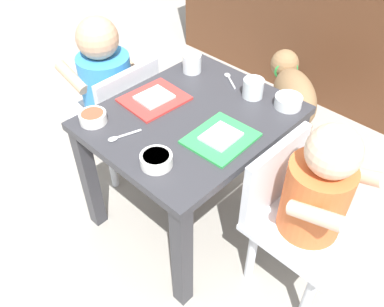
% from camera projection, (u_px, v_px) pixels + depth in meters
% --- Properties ---
extents(ground_plane, '(7.00, 7.00, 0.00)m').
position_uv_depth(ground_plane, '(192.00, 211.00, 1.51)').
color(ground_plane, '#9E998E').
extents(kitchen_cabinet_back, '(1.90, 0.40, 0.91)m').
position_uv_depth(kitchen_cabinet_back, '(367.00, 5.00, 1.80)').
color(kitchen_cabinet_back, '#56331E').
rests_on(kitchen_cabinet_back, ground).
extents(dining_table, '(0.49, 0.59, 0.45)m').
position_uv_depth(dining_table, '(192.00, 136.00, 1.26)').
color(dining_table, '#333338').
rests_on(dining_table, ground).
extents(seated_child_left, '(0.29, 0.29, 0.63)m').
position_uv_depth(seated_child_left, '(108.00, 83.00, 1.45)').
color(seated_child_left, silver).
rests_on(seated_child_left, ground).
extents(seated_child_right, '(0.28, 0.28, 0.61)m').
position_uv_depth(seated_child_right, '(312.00, 195.00, 1.06)').
color(seated_child_right, silver).
rests_on(seated_child_right, ground).
extents(dog, '(0.38, 0.35, 0.34)m').
position_uv_depth(dog, '(292.00, 93.00, 1.69)').
color(dog, olive).
rests_on(dog, ground).
extents(food_tray_left, '(0.17, 0.19, 0.02)m').
position_uv_depth(food_tray_left, '(154.00, 99.00, 1.26)').
color(food_tray_left, red).
rests_on(food_tray_left, dining_table).
extents(food_tray_right, '(0.16, 0.19, 0.02)m').
position_uv_depth(food_tray_right, '(221.00, 138.00, 1.11)').
color(food_tray_right, green).
rests_on(food_tray_right, dining_table).
extents(water_cup_left, '(0.07, 0.07, 0.06)m').
position_uv_depth(water_cup_left, '(253.00, 89.00, 1.26)').
color(water_cup_left, white).
rests_on(water_cup_left, dining_table).
extents(water_cup_right, '(0.06, 0.06, 0.06)m').
position_uv_depth(water_cup_right, '(192.00, 64.00, 1.37)').
color(water_cup_right, white).
rests_on(water_cup_right, dining_table).
extents(veggie_bowl_near, '(0.08, 0.08, 0.03)m').
position_uv_depth(veggie_bowl_near, '(156.00, 160.00, 1.03)').
color(veggie_bowl_near, white).
rests_on(veggie_bowl_near, dining_table).
extents(cereal_bowl_left_side, '(0.08, 0.08, 0.04)m').
position_uv_depth(cereal_bowl_left_side, '(288.00, 101.00, 1.22)').
color(cereal_bowl_left_side, white).
rests_on(cereal_bowl_left_side, dining_table).
extents(cereal_bowl_right_side, '(0.08, 0.08, 0.03)m').
position_uv_depth(cereal_bowl_right_side, '(93.00, 117.00, 1.17)').
color(cereal_bowl_right_side, white).
rests_on(cereal_bowl_right_side, dining_table).
extents(spoon_by_left_tray, '(0.09, 0.07, 0.01)m').
position_uv_depth(spoon_by_left_tray, '(230.00, 79.00, 1.35)').
color(spoon_by_left_tray, silver).
rests_on(spoon_by_left_tray, dining_table).
extents(spoon_by_right_tray, '(0.04, 0.10, 0.01)m').
position_uv_depth(spoon_by_right_tray, '(121.00, 136.00, 1.12)').
color(spoon_by_right_tray, silver).
rests_on(spoon_by_right_tray, dining_table).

